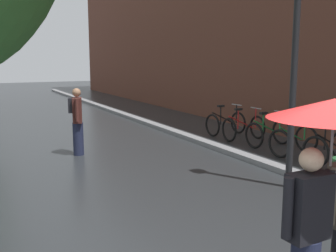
% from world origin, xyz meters
% --- Properties ---
extents(kerb_strip, '(0.30, 36.00, 0.12)m').
position_xyz_m(kerb_strip, '(3.20, 10.00, 0.06)').
color(kerb_strip, slate).
rests_on(kerb_strip, ground).
extents(parked_bicycle_1, '(1.16, 0.83, 0.96)m').
position_xyz_m(parked_bicycle_1, '(4.65, 4.00, 0.38)').
color(parked_bicycle_1, black).
rests_on(parked_bicycle_1, ground).
extents(parked_bicycle_2, '(1.16, 0.84, 0.96)m').
position_xyz_m(parked_bicycle_2, '(4.51, 4.99, 0.38)').
color(parked_bicycle_2, black).
rests_on(parked_bicycle_2, ground).
extents(parked_bicycle_3, '(1.12, 0.77, 0.96)m').
position_xyz_m(parked_bicycle_3, '(4.64, 6.06, 0.38)').
color(parked_bicycle_3, black).
rests_on(parked_bicycle_3, ground).
extents(parked_bicycle_4, '(1.09, 0.71, 0.96)m').
position_xyz_m(parked_bicycle_4, '(4.53, 7.02, 0.38)').
color(parked_bicycle_4, black).
rests_on(parked_bicycle_4, ground).
extents(parked_bicycle_5, '(1.12, 0.77, 0.96)m').
position_xyz_m(parked_bicycle_5, '(4.55, 7.95, 0.38)').
color(parked_bicycle_5, black).
rests_on(parked_bicycle_5, ground).
extents(couple_under_umbrella, '(1.18, 1.18, 2.03)m').
position_xyz_m(couple_under_umbrella, '(0.21, 0.17, 1.39)').
color(couple_under_umbrella, '#1E233D').
rests_on(couple_under_umbrella, ground).
extents(street_lamp_post, '(0.24, 0.24, 4.13)m').
position_xyz_m(street_lamp_post, '(2.60, 3.13, 2.42)').
color(street_lamp_post, black).
rests_on(street_lamp_post, ground).
extents(pedestrian_walking_midground, '(0.40, 0.57, 1.67)m').
position_xyz_m(pedestrian_walking_midground, '(-0.26, 7.42, 0.89)').
color(pedestrian_walking_midground, '#1E233D').
rests_on(pedestrian_walking_midground, ground).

